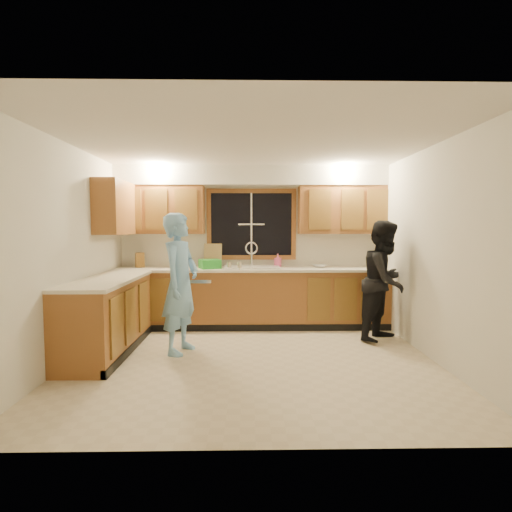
{
  "coord_description": "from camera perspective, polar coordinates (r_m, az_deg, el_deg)",
  "views": [
    {
      "loc": [
        -0.05,
        -4.57,
        1.54
      ],
      "look_at": [
        0.05,
        0.65,
        1.17
      ],
      "focal_mm": 28.0,
      "sensor_mm": 36.0,
      "label": 1
    }
  ],
  "objects": [
    {
      "name": "bowl",
      "position": [
        6.35,
        9.03,
        -1.42
      ],
      "size": [
        0.25,
        0.25,
        0.05
      ],
      "primitive_type": "imported",
      "rotation": [
        0.0,
        0.0,
        0.36
      ],
      "color": "silver",
      "rests_on": "countertop_back"
    },
    {
      "name": "dishwasher",
      "position": [
        6.31,
        -8.42,
        -6.34
      ],
      "size": [
        0.6,
        0.56,
        0.82
      ],
      "primitive_type": "cube",
      "color": "white",
      "rests_on": "floor"
    },
    {
      "name": "base_cabinets_left",
      "position": [
        5.33,
        -20.44,
        -8.14
      ],
      "size": [
        0.6,
        1.9,
        0.88
      ],
      "primitive_type": "cube",
      "color": "#965B2B",
      "rests_on": "ground"
    },
    {
      "name": "countertop_back",
      "position": [
        6.19,
        -0.63,
        -1.92
      ],
      "size": [
        4.2,
        0.63,
        0.04
      ],
      "primitive_type": "cube",
      "color": "#F4E8CD",
      "rests_on": "base_cabinets_back"
    },
    {
      "name": "wall_right",
      "position": [
        5.06,
        24.06,
        0.38
      ],
      "size": [
        0.0,
        3.8,
        3.8
      ],
      "primitive_type": "plane",
      "rotation": [
        1.57,
        0.0,
        -1.57
      ],
      "color": "silver",
      "rests_on": "ground"
    },
    {
      "name": "countertop_left",
      "position": [
        5.25,
        -20.41,
        -3.23
      ],
      "size": [
        0.63,
        1.9,
        0.04
      ],
      "primitive_type": "cube",
      "color": "#F4E8CD",
      "rests_on": "base_cabinets_left"
    },
    {
      "name": "wall_back",
      "position": [
        6.47,
        -0.66,
        1.45
      ],
      "size": [
        4.2,
        0.0,
        4.2
      ],
      "primitive_type": "plane",
      "rotation": [
        1.57,
        0.0,
        0.0
      ],
      "color": "silver",
      "rests_on": "ground"
    },
    {
      "name": "knife_block",
      "position": [
        6.54,
        -16.26,
        -0.56
      ],
      "size": [
        0.16,
        0.15,
        0.23
      ],
      "primitive_type": "cube",
      "rotation": [
        0.0,
        0.0,
        0.48
      ],
      "color": "olive",
      "rests_on": "countertop_back"
    },
    {
      "name": "dish_crate",
      "position": [
        6.18,
        -6.62,
        -1.13
      ],
      "size": [
        0.37,
        0.36,
        0.14
      ],
      "primitive_type": "cube",
      "rotation": [
        0.0,
        0.0,
        0.36
      ],
      "color": "#258F2A",
      "rests_on": "countertop_back"
    },
    {
      "name": "wall_left",
      "position": [
        5.01,
        -25.23,
        0.32
      ],
      "size": [
        0.0,
        3.8,
        3.8
      ],
      "primitive_type": "plane",
      "rotation": [
        1.57,
        0.0,
        1.57
      ],
      "color": "silver",
      "rests_on": "ground"
    },
    {
      "name": "window_frame",
      "position": [
        6.46,
        -0.66,
        4.55
      ],
      "size": [
        1.44,
        0.03,
        1.14
      ],
      "color": "black",
      "rests_on": "wall_back"
    },
    {
      "name": "upper_cabinets_right",
      "position": [
        6.48,
        12.14,
        6.45
      ],
      "size": [
        1.35,
        0.33,
        0.75
      ],
      "primitive_type": "cube",
      "color": "#965B2B",
      "rests_on": "wall_back"
    },
    {
      "name": "can_left",
      "position": [
        6.07,
        -3.83,
        -1.35
      ],
      "size": [
        0.08,
        0.08,
        0.11
      ],
      "primitive_type": "cylinder",
      "rotation": [
        0.0,
        0.0,
        0.34
      ],
      "color": "beige",
      "rests_on": "countertop_back"
    },
    {
      "name": "soap_bottle",
      "position": [
        6.39,
        3.14,
        -0.61
      ],
      "size": [
        0.12,
        0.12,
        0.21
      ],
      "primitive_type": "imported",
      "rotation": [
        0.0,
        0.0,
        -0.35
      ],
      "color": "#F15B95",
      "rests_on": "countertop_back"
    },
    {
      "name": "upper_cabinets_left",
      "position": [
        6.46,
        -13.48,
        6.44
      ],
      "size": [
        1.35,
        0.33,
        0.75
      ],
      "primitive_type": "cube",
      "color": "#965B2B",
      "rests_on": "wall_back"
    },
    {
      "name": "stove",
      "position": [
        4.81,
        -22.72,
        -9.39
      ],
      "size": [
        0.58,
        0.75,
        0.9
      ],
      "primitive_type": "cube",
      "color": "white",
      "rests_on": "floor"
    },
    {
      "name": "soffit",
      "position": [
        6.34,
        -0.65,
        11.35
      ],
      "size": [
        4.2,
        0.35,
        0.3
      ],
      "primitive_type": "cube",
      "color": "white",
      "rests_on": "wall_back"
    },
    {
      "name": "upper_cabinets_return",
      "position": [
        6.0,
        -19.55,
        6.51
      ],
      "size": [
        0.33,
        0.9,
        0.75
      ],
      "primitive_type": "cube",
      "color": "#965B2B",
      "rests_on": "wall_left"
    },
    {
      "name": "base_cabinets_back",
      "position": [
        6.26,
        -0.63,
        -6.1
      ],
      "size": [
        4.2,
        0.6,
        0.88
      ],
      "primitive_type": "cube",
      "color": "#965B2B",
      "rests_on": "ground"
    },
    {
      "name": "ceiling",
      "position": [
        4.67,
        -0.48,
        15.89
      ],
      "size": [
        4.2,
        4.2,
        0.0
      ],
      "primitive_type": "plane",
      "rotation": [
        3.14,
        0.0,
        0.0
      ],
      "color": "silver"
    },
    {
      "name": "man",
      "position": [
        5.01,
        -10.75,
        -3.83
      ],
      "size": [
        0.58,
        0.72,
        1.72
      ],
      "primitive_type": "imported",
      "rotation": [
        0.0,
        0.0,
        1.28
      ],
      "color": "#7DB9ED",
      "rests_on": "floor"
    },
    {
      "name": "sink",
      "position": [
        6.21,
        -0.64,
        -2.23
      ],
      "size": [
        0.86,
        0.52,
        0.57
      ],
      "color": "white",
      "rests_on": "countertop_back"
    },
    {
      "name": "can_right",
      "position": [
        5.97,
        -2.37,
        -1.4
      ],
      "size": [
        0.07,
        0.07,
        0.12
      ],
      "primitive_type": "cylinder",
      "rotation": [
        0.0,
        0.0,
        0.13
      ],
      "color": "beige",
      "rests_on": "countertop_back"
    },
    {
      "name": "woman",
      "position": [
        5.76,
        17.96,
        -3.36
      ],
      "size": [
        1.0,
        1.01,
        1.64
      ],
      "primitive_type": "imported",
      "rotation": [
        0.0,
        0.0,
        0.81
      ],
      "color": "black",
      "rests_on": "floor"
    },
    {
      "name": "floor",
      "position": [
        4.82,
        -0.46,
        -14.61
      ],
      "size": [
        4.2,
        4.2,
        0.0
      ],
      "primitive_type": "plane",
      "color": "beige",
      "rests_on": "ground"
    },
    {
      "name": "cutting_board",
      "position": [
        6.39,
        -6.17,
        0.11
      ],
      "size": [
        0.28,
        0.1,
        0.37
      ],
      "primitive_type": "cube",
      "rotation": [
        -0.21,
        0.0,
        -0.02
      ],
      "color": "tan",
      "rests_on": "countertop_back"
    }
  ]
}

